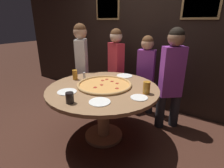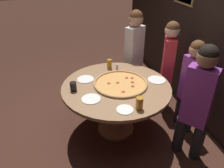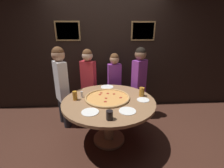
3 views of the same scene
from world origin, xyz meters
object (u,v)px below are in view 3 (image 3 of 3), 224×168
(white_plate_near_front, at_px, (127,111))
(giant_pizza, at_px, (107,97))
(drink_cup_far_left, at_px, (75,96))
(white_plate_beside_cup, at_px, (143,100))
(diner_centre_back, at_px, (61,83))
(drink_cup_by_shaker, at_px, (110,115))
(diner_side_right, at_px, (114,80))
(dining_table, at_px, (109,108))
(condiment_shaker, at_px, (82,94))
(diner_side_left, at_px, (139,79))
(white_plate_far_back, at_px, (90,112))
(drink_cup_front_edge, at_px, (142,92))
(white_plate_right_side, at_px, (107,87))
(diner_far_left, at_px, (89,79))

(white_plate_near_front, bearing_deg, giant_pizza, 120.10)
(drink_cup_far_left, distance_m, white_plate_beside_cup, 1.04)
(drink_cup_far_left, bearing_deg, diner_centre_back, 123.12)
(drink_cup_by_shaker, xyz_separation_m, diner_side_right, (0.17, 1.53, -0.05))
(dining_table, height_order, condiment_shaker, condiment_shaker)
(diner_side_left, bearing_deg, condiment_shaker, -10.04)
(white_plate_far_back, bearing_deg, white_plate_beside_cup, 22.30)
(diner_side_right, bearing_deg, drink_cup_by_shaker, 74.08)
(drink_cup_front_edge, xyz_separation_m, white_plate_beside_cup, (-0.02, -0.16, -0.07))
(drink_cup_by_shaker, relative_size, white_plate_far_back, 0.50)
(condiment_shaker, bearing_deg, diner_side_right, 55.56)
(drink_cup_front_edge, distance_m, diner_centre_back, 1.44)
(white_plate_near_front, distance_m, condiment_shaker, 0.82)
(giant_pizza, bearing_deg, white_plate_right_side, 88.63)
(white_plate_near_front, bearing_deg, diner_side_left, 69.76)
(diner_far_left, height_order, diner_side_right, diner_far_left)
(diner_far_left, bearing_deg, white_plate_right_side, 160.05)
(drink_cup_front_edge, relative_size, condiment_shaker, 1.48)
(white_plate_right_side, bearing_deg, drink_cup_far_left, -133.43)
(white_plate_beside_cup, distance_m, white_plate_near_front, 0.44)
(giant_pizza, xyz_separation_m, diner_side_right, (0.18, 0.92, -0.00))
(drink_cup_front_edge, bearing_deg, white_plate_right_side, 140.38)
(white_plate_beside_cup, distance_m, diner_far_left, 1.32)
(dining_table, xyz_separation_m, white_plate_far_back, (-0.26, -0.36, 0.15))
(diner_side_right, bearing_deg, dining_table, 71.23)
(dining_table, relative_size, drink_cup_far_left, 10.14)
(drink_cup_by_shaker, distance_m, diner_side_right, 1.54)
(diner_centre_back, bearing_deg, drink_cup_front_edge, -139.03)
(condiment_shaker, bearing_deg, giant_pizza, -8.73)
(diner_far_left, bearing_deg, drink_cup_far_left, 104.33)
(diner_side_left, bearing_deg, white_plate_beside_cup, 40.95)
(white_plate_right_side, bearing_deg, diner_centre_back, -177.40)
(giant_pizza, relative_size, diner_side_left, 0.49)
(drink_cup_by_shaker, relative_size, condiment_shaker, 1.17)
(white_plate_far_back, height_order, diner_centre_back, diner_centre_back)
(dining_table, bearing_deg, diner_far_left, 112.73)
(drink_cup_by_shaker, height_order, diner_centre_back, diner_centre_back)
(drink_cup_by_shaker, bearing_deg, drink_cup_front_edge, 50.11)
(white_plate_far_back, xyz_separation_m, diner_far_left, (-0.13, 1.28, 0.06))
(giant_pizza, distance_m, drink_cup_front_edge, 0.57)
(white_plate_far_back, height_order, diner_far_left, diner_far_left)
(white_plate_beside_cup, distance_m, diner_side_right, 1.09)
(drink_cup_front_edge, relative_size, drink_cup_far_left, 1.03)
(white_plate_right_side, distance_m, diner_centre_back, 0.84)
(dining_table, height_order, diner_side_right, diner_side_right)
(dining_table, distance_m, diner_side_left, 1.02)
(white_plate_right_side, distance_m, diner_far_left, 0.52)
(white_plate_beside_cup, bearing_deg, condiment_shaker, 169.91)
(condiment_shaker, distance_m, diner_side_left, 1.24)
(giant_pizza, bearing_deg, drink_cup_by_shaker, -89.47)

